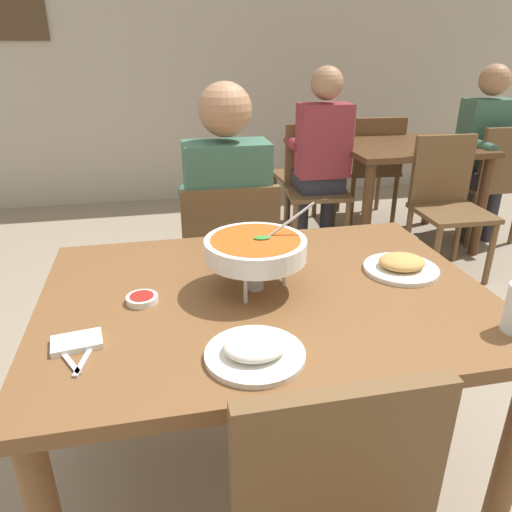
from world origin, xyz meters
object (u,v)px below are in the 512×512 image
(sauce_dish, at_px, (142,299))
(chair_bg_left, at_px, (493,178))
(dining_table_far, at_px, (406,163))
(appetizer_plate, at_px, (401,266))
(rice_plate, at_px, (255,350))
(chair_bg_corner, at_px, (314,166))
(chair_bg_window, at_px, (373,163))
(patron_bg_left, at_px, (486,144))
(chair_bg_right, at_px, (447,198))
(curry_bowl, at_px, (255,249))
(patron_bg_middle, at_px, (321,150))
(chair_bg_middle, at_px, (315,179))
(diner_main, at_px, (226,213))
(chair_diner_main, at_px, (229,264))
(dining_table_main, at_px, (266,321))

(sauce_dish, xyz_separation_m, chair_bg_left, (2.56, 1.88, -0.27))
(dining_table_far, height_order, chair_bg_left, chair_bg_left)
(appetizer_plate, bearing_deg, rice_plate, -146.99)
(chair_bg_corner, distance_m, chair_bg_window, 0.52)
(sauce_dish, distance_m, patron_bg_left, 3.19)
(rice_plate, distance_m, chair_bg_left, 3.20)
(chair_bg_right, bearing_deg, patron_bg_left, 39.45)
(curry_bowl, distance_m, patron_bg_middle, 2.20)
(dining_table_far, distance_m, patron_bg_left, 0.63)
(chair_bg_left, bearing_deg, chair_bg_middle, 170.08)
(chair_bg_corner, bearing_deg, rice_plate, -110.96)
(diner_main, height_order, patron_bg_middle, same)
(sauce_dish, distance_m, chair_bg_window, 3.14)
(chair_bg_left, xyz_separation_m, chair_bg_right, (-0.63, -0.39, 0.00))
(appetizer_plate, bearing_deg, chair_bg_corner, 77.97)
(patron_bg_left, bearing_deg, chair_bg_right, -140.55)
(chair_diner_main, relative_size, chair_bg_right, 1.00)
(dining_table_far, height_order, patron_bg_middle, patron_bg_middle)
(chair_diner_main, distance_m, diner_main, 0.24)
(appetizer_plate, height_order, chair_bg_corner, chair_bg_corner)
(appetizer_plate, xyz_separation_m, chair_bg_middle, (0.40, 2.08, -0.28))
(dining_table_far, bearing_deg, chair_bg_middle, 169.73)
(chair_diner_main, relative_size, rice_plate, 3.75)
(appetizer_plate, bearing_deg, chair_diner_main, 122.51)
(chair_bg_left, xyz_separation_m, chair_bg_middle, (-1.34, 0.23, 0.00))
(dining_table_far, xyz_separation_m, chair_bg_right, (0.04, -0.50, -0.12))
(dining_table_main, relative_size, dining_table_far, 1.32)
(rice_plate, height_order, patron_bg_middle, patron_bg_middle)
(chair_diner_main, relative_size, chair_bg_middle, 1.00)
(curry_bowl, xyz_separation_m, patron_bg_middle, (0.89, 2.00, -0.15))
(chair_bg_right, distance_m, chair_bg_window, 1.02)
(curry_bowl, bearing_deg, chair_bg_right, 42.74)
(curry_bowl, distance_m, chair_bg_left, 2.93)
(dining_table_far, bearing_deg, chair_bg_left, -9.57)
(chair_bg_corner, bearing_deg, chair_diner_main, -119.34)
(chair_bg_middle, xyz_separation_m, patron_bg_middle, (0.01, -0.10, 0.24))
(chair_bg_middle, bearing_deg, chair_bg_right, -41.29)
(patron_bg_middle, bearing_deg, dining_table_main, -113.18)
(chair_bg_window, bearing_deg, appetizer_plate, -112.90)
(dining_table_main, bearing_deg, patron_bg_left, 42.61)
(chair_diner_main, relative_size, dining_table_far, 0.90)
(curry_bowl, relative_size, chair_bg_corner, 0.37)
(diner_main, height_order, curry_bowl, diner_main)
(diner_main, distance_m, chair_bg_right, 1.74)
(appetizer_plate, distance_m, patron_bg_left, 2.56)
(dining_table_main, relative_size, sauce_dish, 14.66)
(diner_main, xyz_separation_m, sauce_dish, (-0.36, -0.79, 0.03))
(appetizer_plate, xyz_separation_m, chair_bg_corner, (0.53, 2.48, -0.28))
(diner_main, xyz_separation_m, patron_bg_left, (2.14, 1.17, 0.00))
(appetizer_plate, height_order, chair_bg_window, chair_bg_window)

